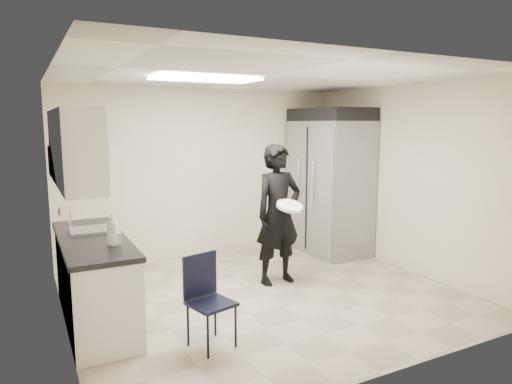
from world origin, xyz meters
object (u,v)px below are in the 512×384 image
lower_counter (94,282)px  man_tuxedo (278,215)px  commercial_fridge (329,187)px  folding_chair (211,304)px

lower_counter → man_tuxedo: size_ratio=1.05×
commercial_fridge → man_tuxedo: (-1.48, -0.92, -0.15)m
commercial_fridge → folding_chair: 3.67m
commercial_fridge → folding_chair: (-2.90, -2.16, -0.63)m
folding_chair → man_tuxedo: (1.43, 1.23, 0.49)m
lower_counter → folding_chair: 1.39m
lower_counter → man_tuxedo: man_tuxedo is taller
lower_counter → folding_chair: (0.88, -1.08, -0.01)m
lower_counter → commercial_fridge: size_ratio=0.90×
commercial_fridge → lower_counter: bearing=-164.1°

